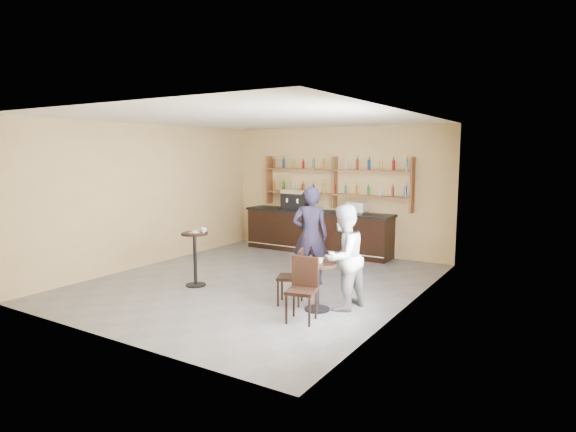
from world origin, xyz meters
The scene contains 23 objects.
floor centered at (0.00, 0.00, 0.00)m, with size 7.00×7.00×0.00m, color #5E5F63.
ceiling centered at (0.00, 0.00, 3.20)m, with size 7.00×7.00×0.00m, color white.
wall_back centered at (0.00, 3.50, 1.60)m, with size 7.00×7.00×0.00m, color tan.
wall_front centered at (0.00, -3.50, 1.60)m, with size 7.00×7.00×0.00m, color tan.
wall_left centered at (-3.00, 0.00, 1.60)m, with size 7.00×7.00×0.00m, color tan.
wall_right centered at (3.00, 0.00, 1.60)m, with size 7.00×7.00×0.00m, color tan.
window_pane centered at (2.99, -1.20, 1.70)m, with size 2.00×2.00×0.00m, color white.
window_frame centered at (2.99, -1.20, 1.70)m, with size 0.04×1.70×2.10m, color black, non-canonical shape.
shelf_unit centered at (0.00, 3.37, 1.81)m, with size 4.00×0.26×1.40m, color brown, non-canonical shape.
liquor_bottles centered at (0.00, 3.37, 1.98)m, with size 3.68×0.10×1.00m, color #8C5919, non-canonical shape.
bar_counter centered at (-0.37, 3.15, 0.54)m, with size 4.00×0.78×1.08m, color black, non-canonical shape.
espresso_machine centered at (-0.98, 3.15, 1.34)m, with size 0.73×0.47×0.52m, color black, non-canonical shape.
pastry_case centered at (0.71, 3.15, 1.22)m, with size 0.46×0.37×0.28m, color silver, non-canonical shape.
pedestal_table centered at (-0.87, -0.86, 0.52)m, with size 0.51×0.51×1.04m, color black, non-canonical shape.
napkin centered at (-0.87, -0.86, 1.04)m, with size 0.16×0.16×0.00m, color white.
donut centered at (-0.86, -0.87, 1.07)m, with size 0.11×0.11×0.04m, color #B87943.
cup_pedestal centered at (-0.73, -0.76, 1.09)m, with size 0.12×0.12×0.09m, color white.
man_main centered at (0.93, 0.44, 0.96)m, with size 0.70×0.46×1.92m, color black.
cafe_table centered at (1.82, -0.90, 0.40)m, with size 0.63×0.63×0.79m, color black, non-canonical shape.
cup_cafe centered at (1.87, -0.90, 0.83)m, with size 0.09×0.09×0.08m, color white.
chair_west centered at (1.27, -0.85, 0.47)m, with size 0.41×0.41×0.95m, color black, non-canonical shape.
chair_south centered at (1.87, -1.50, 0.49)m, with size 0.42×0.42×0.97m, color black, non-canonical shape.
patron_second centered at (2.13, -0.60, 0.87)m, with size 0.84×0.66×1.73m, color gray.
Camera 1 is at (5.42, -7.62, 2.56)m, focal length 30.00 mm.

